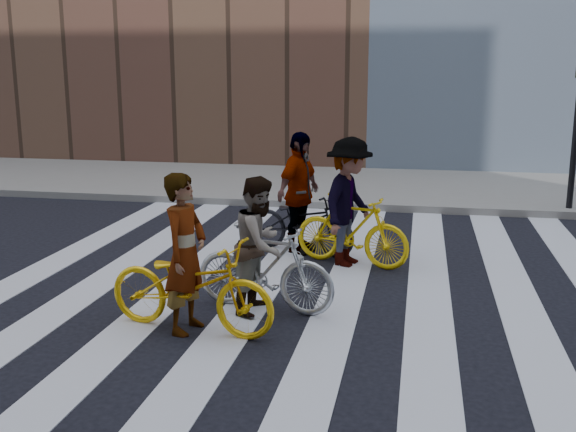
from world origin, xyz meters
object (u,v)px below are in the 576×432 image
(bike_silver_mid, at_px, (264,268))
(rider_rear, at_px, (299,193))
(bike_yellow_right, at_px, (352,230))
(bike_dark_rear, at_px, (302,222))
(bike_yellow_left, at_px, (191,285))
(rider_mid, at_px, (260,245))
(rider_right, at_px, (349,202))
(rider_left, at_px, (185,253))

(bike_silver_mid, xyz_separation_m, rider_rear, (-0.07, 2.67, 0.42))
(bike_yellow_right, height_order, rider_rear, rider_rear)
(bike_silver_mid, distance_m, bike_dark_rear, 2.67)
(bike_yellow_left, relative_size, rider_mid, 1.22)
(rider_mid, bearing_deg, bike_yellow_left, 153.19)
(bike_yellow_right, bearing_deg, rider_rear, 74.87)
(bike_yellow_right, xyz_separation_m, bike_dark_rear, (-0.85, 0.57, -0.05))
(bike_silver_mid, xyz_separation_m, rider_right, (0.78, 2.10, 0.42))
(rider_left, bearing_deg, bike_dark_rear, -1.13)
(rider_mid, bearing_deg, rider_left, 150.96)
(bike_yellow_left, height_order, bike_yellow_right, bike_yellow_right)
(bike_silver_mid, height_order, rider_rear, rider_rear)
(bike_yellow_right, bearing_deg, bike_silver_mid, 175.60)
(bike_yellow_right, distance_m, rider_left, 3.29)
(rider_right, relative_size, rider_rear, 1.00)
(bike_yellow_left, relative_size, bike_yellow_right, 1.13)
(bike_silver_mid, height_order, bike_dark_rear, bike_silver_mid)
(rider_left, relative_size, rider_mid, 1.09)
(bike_silver_mid, distance_m, rider_right, 2.28)
(bike_yellow_right, bearing_deg, bike_dark_rear, 73.38)
(bike_yellow_right, relative_size, rider_left, 1.00)
(rider_right, distance_m, rider_rear, 1.02)
(bike_yellow_right, relative_size, rider_mid, 1.08)
(bike_dark_rear, distance_m, rider_mid, 2.69)
(rider_mid, distance_m, rider_right, 2.27)
(bike_yellow_left, bearing_deg, bike_yellow_right, -17.10)
(bike_dark_rear, bearing_deg, bike_yellow_right, -103.52)
(rider_left, height_order, rider_rear, rider_rear)
(bike_yellow_left, relative_size, rider_rear, 1.05)
(bike_dark_rear, bearing_deg, rider_left, -170.96)
(bike_yellow_right, bearing_deg, bike_yellow_left, 169.96)
(rider_mid, bearing_deg, rider_right, -10.83)
(rider_rear, bearing_deg, rider_left, -170.16)
(rider_left, bearing_deg, rider_rear, -0.33)
(bike_yellow_left, distance_m, rider_right, 3.25)
(bike_silver_mid, relative_size, rider_rear, 0.93)
(bike_yellow_right, relative_size, bike_dark_rear, 0.96)
(bike_yellow_left, relative_size, bike_dark_rear, 1.08)
(rider_right, bearing_deg, rider_rear, 73.38)
(bike_dark_rear, xyz_separation_m, rider_mid, (-0.03, -2.67, 0.33))
(bike_yellow_right, height_order, rider_right, rider_right)
(bike_yellow_left, height_order, bike_dark_rear, bike_yellow_left)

